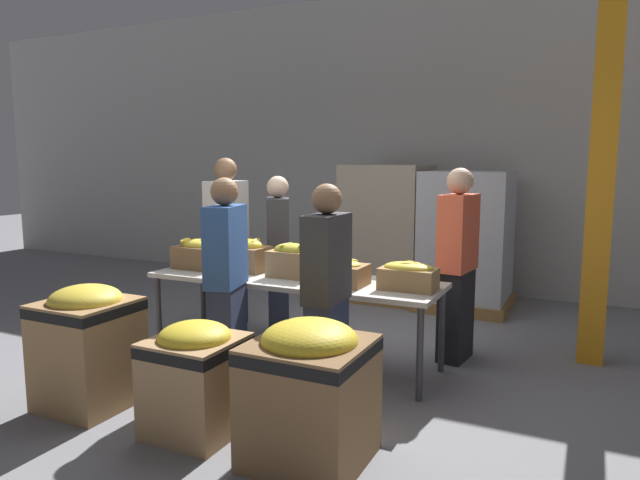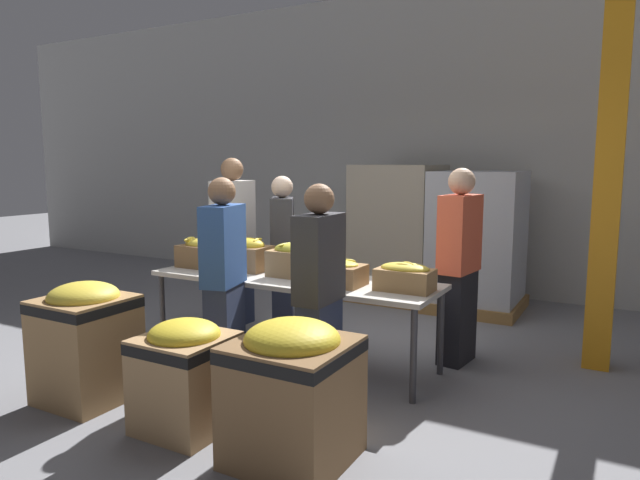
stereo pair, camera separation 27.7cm
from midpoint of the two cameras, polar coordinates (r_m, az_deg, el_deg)
The scene contains 19 objects.
ground_plane at distance 5.10m, azimuth -4.22°, elevation -12.04°, with size 30.00×30.00×0.00m, color gray.
wall_back at distance 7.94m, azimuth 8.24°, elevation 9.69°, with size 16.00×0.08×4.00m.
sorting_table at distance 4.91m, azimuth -4.30°, elevation -4.35°, with size 2.55×0.77×0.75m.
banana_box_0 at distance 5.43m, azimuth -13.39°, elevation -1.34°, with size 0.44×0.31×0.28m.
banana_box_1 at distance 5.21m, azimuth -8.90°, elevation -1.48°, with size 0.38×0.31×0.30m.
banana_box_2 at distance 4.90m, azimuth -4.32°, elevation -2.00°, with size 0.41×0.30×0.30m.
banana_box_3 at distance 4.58m, azimuth 0.33°, elevation -3.24°, with size 0.42×0.33×0.22m.
banana_box_4 at distance 4.44m, azimuth 7.06°, elevation -3.52°, with size 0.43×0.26×0.23m.
volunteer_0 at distance 6.05m, azimuth -10.58°, elevation -0.38°, with size 0.25×0.48×1.77m.
volunteer_1 at distance 4.04m, azimuth -1.30°, elevation -5.68°, with size 0.22×0.43×1.58m.
volunteer_2 at distance 5.69m, azimuth -5.57°, elevation -1.71°, with size 0.40×0.48×1.59m.
volunteer_3 at distance 4.55m, azimuth -11.07°, elevation -4.10°, with size 0.32×0.47×1.61m.
volunteer_4 at distance 5.05m, azimuth 12.04°, elevation -2.57°, with size 0.28×0.48×1.68m.
donation_bin_0 at distance 4.47m, azimuth -23.88°, elevation -9.34°, with size 0.59×0.59×0.88m.
donation_bin_1 at distance 3.84m, azimuth -14.38°, elevation -12.89°, with size 0.55×0.55×0.73m.
donation_bin_2 at distance 3.39m, azimuth -3.47°, elevation -14.52°, with size 0.66×0.66×0.84m.
support_pillar at distance 5.29m, azimuth 25.24°, elevation 10.01°, with size 0.21×0.21×4.00m.
pallet_stack_0 at distance 7.30m, azimuth 5.69°, elevation 0.75°, with size 1.08×1.08×1.69m.
pallet_stack_1 at distance 6.92m, azimuth 13.34°, elevation -0.10°, with size 1.06×1.06×1.62m.
Camera 1 is at (2.29, -4.21, 1.73)m, focal length 32.00 mm.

